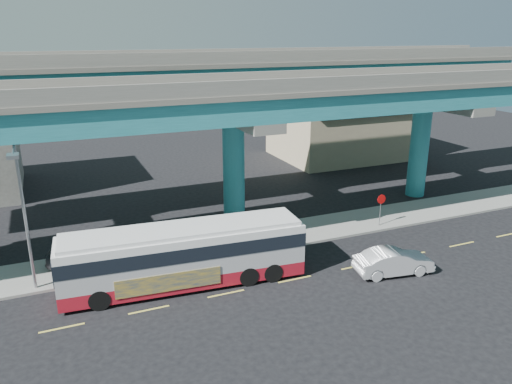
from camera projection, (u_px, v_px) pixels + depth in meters
name	position (u px, v px, depth m)	size (l,w,h in m)	color
ground	(292.00, 277.00, 27.60)	(120.00, 120.00, 0.00)	black
sidewalk	(254.00, 239.00, 32.39)	(70.00, 4.00, 0.15)	gray
lane_markings	(295.00, 279.00, 27.33)	(58.00, 0.12, 0.01)	#D8C64C
viaduct	(232.00, 92.00, 32.75)	(52.00, 12.40, 11.70)	#20727B
building_beige	(345.00, 124.00, 53.35)	(14.00, 10.23, 7.00)	tan
transit_bus	(184.00, 253.00, 26.28)	(12.97, 3.73, 3.29)	maroon
sedan	(394.00, 262.00, 27.78)	(4.60, 2.22, 1.45)	#B6B6BB
parked_car	(83.00, 256.00, 28.28)	(4.21, 2.76, 1.33)	#2D2D32
street_lamp	(22.00, 199.00, 24.11)	(0.50, 2.55, 7.84)	gray
stop_sign	(381.00, 204.00, 34.04)	(0.68, 0.08, 2.25)	gray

